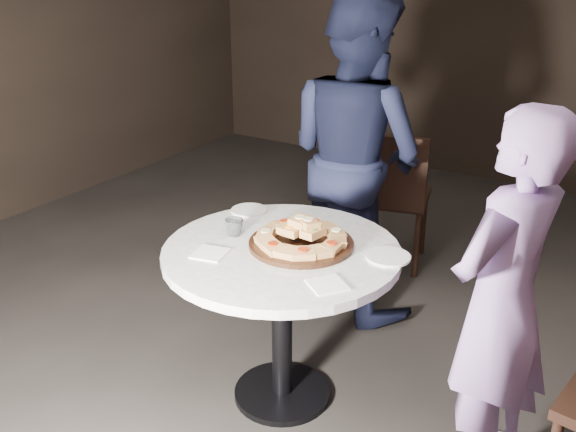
{
  "coord_description": "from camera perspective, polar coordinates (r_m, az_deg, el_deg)",
  "views": [
    {
      "loc": [
        1.3,
        -2.13,
        1.93
      ],
      "look_at": [
        -0.03,
        -0.03,
        0.89
      ],
      "focal_mm": 40.0,
      "sensor_mm": 36.0,
      "label": 1
    }
  ],
  "objects": [
    {
      "name": "floor",
      "position": [
        3.15,
        0.79,
        -15.1
      ],
      "size": [
        7.0,
        7.0,
        0.0
      ],
      "primitive_type": "plane",
      "color": "black",
      "rests_on": "ground"
    },
    {
      "name": "napkin_far",
      "position": [
        2.42,
        3.52,
        -6.11
      ],
      "size": [
        0.18,
        0.18,
        0.01
      ],
      "primitive_type": "cube",
      "rotation": [
        0.0,
        0.0,
        -0.63
      ],
      "color": "white",
      "rests_on": "table"
    },
    {
      "name": "serving_board",
      "position": [
        2.73,
        1.17,
        -2.47
      ],
      "size": [
        0.5,
        0.5,
        0.02
      ],
      "primitive_type": "cylinder",
      "rotation": [
        0.0,
        0.0,
        0.13
      ],
      "color": "black",
      "rests_on": "table"
    },
    {
      "name": "plate_right",
      "position": [
        2.66,
        8.89,
        -3.59
      ],
      "size": [
        0.23,
        0.23,
        0.01
      ],
      "primitive_type": "cylinder",
      "rotation": [
        0.0,
        0.0,
        -0.29
      ],
      "color": "white",
      "rests_on": "table"
    },
    {
      "name": "diner_teal",
      "position": [
        2.48,
        18.45,
        -7.36
      ],
      "size": [
        0.51,
        0.62,
        1.48
      ],
      "primitive_type": "imported",
      "rotation": [
        0.0,
        0.0,
        -1.89
      ],
      "color": "#846AA8",
      "rests_on": "ground"
    },
    {
      "name": "chair_far",
      "position": [
        4.07,
        9.28,
        2.18
      ],
      "size": [
        0.53,
        0.54,
        0.91
      ],
      "rotation": [
        0.0,
        0.0,
        3.4
      ],
      "color": "black",
      "rests_on": "ground"
    },
    {
      "name": "napkin_near",
      "position": [
        2.68,
        -6.93,
        -3.31
      ],
      "size": [
        0.16,
        0.16,
        0.01
      ],
      "primitive_type": "cube",
      "rotation": [
        0.0,
        0.0,
        0.21
      ],
      "color": "white",
      "rests_on": "table"
    },
    {
      "name": "focaccia_pile",
      "position": [
        2.72,
        1.22,
        -1.68
      ],
      "size": [
        0.4,
        0.4,
        0.11
      ],
      "rotation": [
        0.0,
        0.0,
        -0.08
      ],
      "color": "#BB8448",
      "rests_on": "serving_board"
    },
    {
      "name": "diner_navy",
      "position": [
        3.54,
        6.02,
        5.28
      ],
      "size": [
        1.03,
        0.91,
        1.76
      ],
      "primitive_type": "imported",
      "rotation": [
        0.0,
        0.0,
        2.81
      ],
      "color": "black",
      "rests_on": "ground"
    },
    {
      "name": "water_glass",
      "position": [
        2.83,
        -4.8,
        -1.01
      ],
      "size": [
        0.1,
        0.1,
        0.08
      ],
      "primitive_type": "imported",
      "rotation": [
        0.0,
        0.0,
        -0.29
      ],
      "color": "silver",
      "rests_on": "table"
    },
    {
      "name": "table",
      "position": [
        2.77,
        -0.56,
        -5.52
      ],
      "size": [
        1.34,
        1.34,
        0.76
      ],
      "rotation": [
        0.0,
        0.0,
        -0.42
      ],
      "color": "black",
      "rests_on": "ground"
    },
    {
      "name": "plate_left",
      "position": [
        3.09,
        -3.49,
        0.53
      ],
      "size": [
        0.22,
        0.22,
        0.01
      ],
      "primitive_type": "cylinder",
      "rotation": [
        0.0,
        0.0,
        -0.33
      ],
      "color": "white",
      "rests_on": "table"
    }
  ]
}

